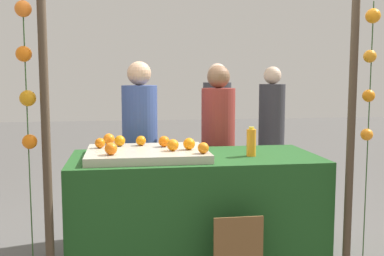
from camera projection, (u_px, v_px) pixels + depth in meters
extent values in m
cube|color=#1E4C1E|center=(195.00, 210.00, 3.64)|extent=(1.91, 0.89, 0.87)
cube|color=#B2AD99|center=(147.00, 153.00, 3.51)|extent=(0.90, 0.70, 0.06)
sphere|color=orange|center=(141.00, 141.00, 3.70)|extent=(0.08, 0.08, 0.08)
sphere|color=orange|center=(164.00, 141.00, 3.64)|extent=(0.09, 0.09, 0.09)
sphere|color=orange|center=(189.00, 144.00, 3.50)|extent=(0.09, 0.09, 0.09)
sphere|color=orange|center=(203.00, 148.00, 3.32)|extent=(0.08, 0.08, 0.08)
sphere|color=orange|center=(173.00, 145.00, 3.44)|extent=(0.09, 0.09, 0.09)
sphere|color=orange|center=(100.00, 143.00, 3.58)|extent=(0.08, 0.08, 0.08)
sphere|color=orange|center=(111.00, 149.00, 3.26)|extent=(0.09, 0.09, 0.09)
sphere|color=orange|center=(109.00, 139.00, 3.75)|extent=(0.09, 0.09, 0.09)
sphere|color=orange|center=(120.00, 141.00, 3.67)|extent=(0.09, 0.09, 0.09)
cylinder|color=orange|center=(251.00, 143.00, 3.56)|extent=(0.07, 0.07, 0.21)
cylinder|color=yellow|center=(251.00, 128.00, 3.55)|extent=(0.04, 0.04, 0.02)
cylinder|color=#384C8C|center=(140.00, 161.00, 4.28)|extent=(0.32, 0.32, 1.40)
sphere|color=tan|center=(139.00, 73.00, 4.19)|extent=(0.22, 0.22, 0.22)
cylinder|color=maroon|center=(218.00, 160.00, 4.41)|extent=(0.32, 0.32, 1.37)
sphere|color=brown|center=(219.00, 77.00, 4.32)|extent=(0.21, 0.21, 0.21)
cylinder|color=#333338|center=(217.00, 143.00, 5.42)|extent=(0.33, 0.33, 1.41)
sphere|color=beige|center=(217.00, 73.00, 5.33)|extent=(0.22, 0.22, 0.22)
cylinder|color=#333338|center=(271.00, 140.00, 5.75)|extent=(0.32, 0.32, 1.39)
sphere|color=beige|center=(272.00, 75.00, 5.66)|extent=(0.22, 0.22, 0.22)
cylinder|color=#473828|center=(46.00, 138.00, 2.94)|extent=(0.06, 0.06, 2.19)
cylinder|color=#473828|center=(351.00, 132.00, 3.24)|extent=(0.06, 0.06, 2.19)
cylinder|color=#2D4C23|center=(29.00, 153.00, 2.93)|extent=(0.01, 0.01, 2.00)
sphere|color=orange|center=(23.00, 9.00, 2.84)|extent=(0.10, 0.10, 0.10)
sphere|color=orange|center=(24.00, 54.00, 2.86)|extent=(0.10, 0.10, 0.10)
sphere|color=orange|center=(28.00, 98.00, 2.89)|extent=(0.10, 0.10, 0.10)
sphere|color=orange|center=(30.00, 142.00, 2.93)|extent=(0.09, 0.09, 0.09)
cylinder|color=#2D4C23|center=(368.00, 145.00, 3.28)|extent=(0.01, 0.01, 2.00)
sphere|color=orange|center=(373.00, 16.00, 3.17)|extent=(0.10, 0.10, 0.10)
sphere|color=orange|center=(370.00, 56.00, 3.22)|extent=(0.09, 0.09, 0.09)
sphere|color=orange|center=(369.00, 96.00, 3.25)|extent=(0.09, 0.09, 0.09)
sphere|color=orange|center=(367.00, 135.00, 3.27)|extent=(0.09, 0.09, 0.09)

